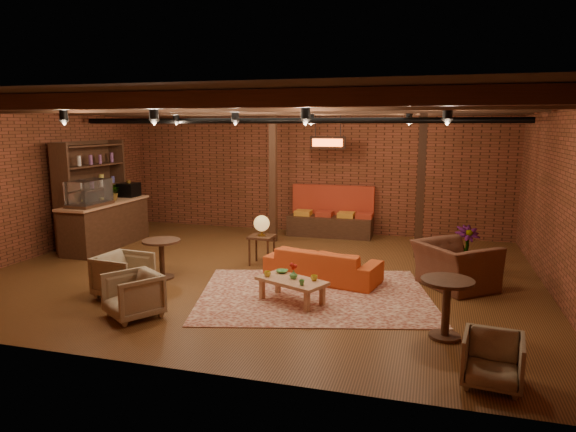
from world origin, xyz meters
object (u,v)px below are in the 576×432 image
(armchair_far, at_px, (493,358))
(side_table_lamp, at_px, (262,227))
(armchair_b, at_px, (133,293))
(sofa, at_px, (323,265))
(armchair_right, at_px, (455,258))
(coffee_table, at_px, (291,282))
(round_table_left, at_px, (162,252))
(side_table_book, at_px, (459,257))
(plant_tall, at_px, (469,204))
(round_table_right, at_px, (447,299))
(armchair_a, at_px, (124,273))

(armchair_far, bearing_deg, side_table_lamp, 142.24)
(armchair_far, bearing_deg, armchair_b, 178.89)
(sofa, height_order, side_table_lamp, side_table_lamp)
(armchair_b, bearing_deg, armchair_right, 64.73)
(coffee_table, distance_m, side_table_lamp, 2.35)
(armchair_far, bearing_deg, round_table_left, 161.96)
(sofa, relative_size, round_table_left, 2.85)
(coffee_table, bearing_deg, side_table_book, 37.74)
(round_table_left, bearing_deg, plant_tall, 21.20)
(sofa, xyz_separation_m, coffee_table, (-0.23, -1.25, 0.04))
(coffee_table, distance_m, side_table_book, 3.25)
(round_table_right, bearing_deg, side_table_book, 84.58)
(armchair_b, height_order, armchair_far, armchair_b)
(side_table_lamp, height_order, armchair_far, side_table_lamp)
(armchair_a, height_order, armchair_b, armchair_a)
(side_table_lamp, distance_m, armchair_a, 2.92)
(armchair_b, distance_m, round_table_right, 4.38)
(armchair_far, bearing_deg, plant_tall, 97.68)
(armchair_far, relative_size, plant_tall, 0.24)
(round_table_left, bearing_deg, armchair_right, 9.64)
(sofa, distance_m, side_table_lamp, 1.65)
(armchair_right, bearing_deg, armchair_b, 81.95)
(armchair_a, distance_m, round_table_right, 5.04)
(round_table_left, height_order, side_table_book, round_table_left)
(side_table_lamp, bearing_deg, armchair_b, -105.11)
(coffee_table, bearing_deg, armchair_right, 30.41)
(coffee_table, bearing_deg, armchair_a, -170.57)
(sofa, distance_m, armchair_a, 3.41)
(coffee_table, height_order, plant_tall, plant_tall)
(round_table_left, height_order, plant_tall, plant_tall)
(side_table_book, bearing_deg, round_table_right, -95.42)
(sofa, xyz_separation_m, round_table_right, (2.07, -2.03, 0.24))
(sofa, relative_size, armchair_b, 2.82)
(side_table_lamp, height_order, armchair_b, side_table_lamp)
(sofa, height_order, round_table_right, round_table_right)
(armchair_right, bearing_deg, side_table_lamp, 42.95)
(plant_tall, bearing_deg, round_table_left, -158.80)
(armchair_right, height_order, round_table_right, armchair_right)
(armchair_a, bearing_deg, armchair_b, -133.46)
(round_table_left, relative_size, round_table_right, 0.90)
(round_table_left, xyz_separation_m, armchair_a, (-0.10, -1.05, -0.10))
(side_table_lamp, bearing_deg, armchair_far, -44.97)
(round_table_right, distance_m, armchair_far, 1.27)
(side_table_book, height_order, armchair_far, armchair_far)
(side_table_lamp, bearing_deg, sofa, -27.84)
(side_table_book, relative_size, round_table_right, 0.59)
(armchair_a, bearing_deg, armchair_far, -99.28)
(coffee_table, bearing_deg, armchair_b, -148.76)
(armchair_b, bearing_deg, armchair_far, 25.62)
(armchair_b, relative_size, round_table_right, 0.91)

